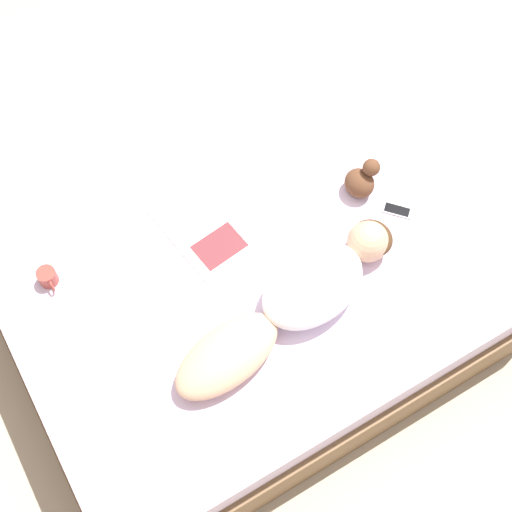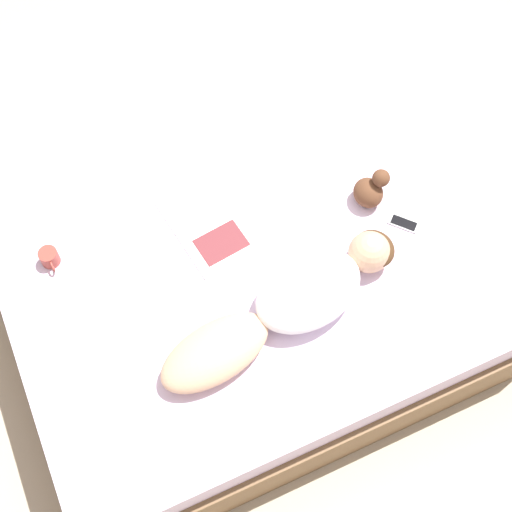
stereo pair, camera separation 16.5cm
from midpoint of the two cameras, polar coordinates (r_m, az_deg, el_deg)
ground_plane at (r=3.81m, az=1.07°, el=-5.61°), size 12.00×12.00×0.00m
bed at (r=3.56m, az=1.14°, el=-3.97°), size 1.62×2.28×0.54m
person at (r=3.17m, az=4.46°, el=-3.69°), size 0.48×1.25×0.20m
open_magazine at (r=3.45m, az=-2.47°, el=2.46°), size 0.55×0.39×0.01m
coffee_mug at (r=3.43m, az=-14.89°, el=-0.17°), size 0.13×0.09×0.08m
cell_phone at (r=3.54m, az=13.04°, el=2.50°), size 0.15×0.15×0.01m
plush_toy at (r=3.51m, az=10.47°, el=5.14°), size 0.16×0.17×0.20m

